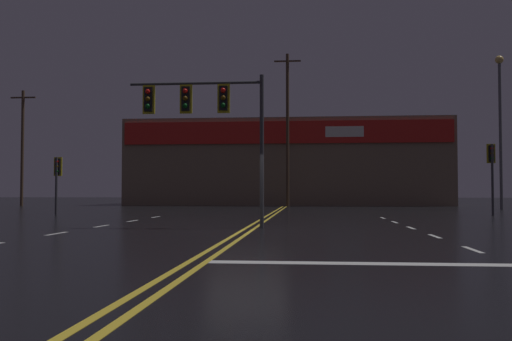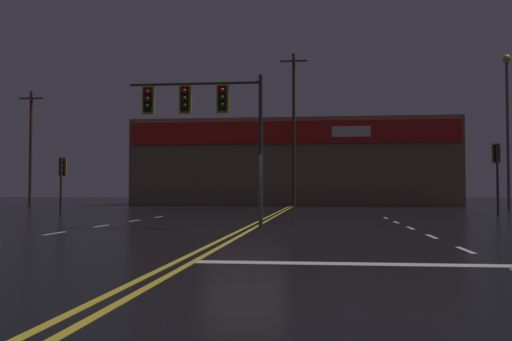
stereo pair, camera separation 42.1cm
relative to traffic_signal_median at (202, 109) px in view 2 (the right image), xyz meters
name	(u,v)px [view 2 (the right image)]	position (x,y,z in m)	size (l,w,h in m)	color
ground_plane	(245,231)	(1.64, -1.34, -4.05)	(200.00, 200.00, 0.00)	black
road_markings	(275,235)	(2.71, -2.94, -4.05)	(15.90, 60.00, 0.01)	gold
traffic_signal_median	(202,109)	(0.00, 0.00, 0.00)	(4.63, 0.36, 5.18)	#38383D
traffic_signal_corner_northeast	(497,162)	(12.94, 11.03, -1.35)	(0.42, 0.36, 3.67)	#38383D
traffic_signal_corner_northwest	(62,173)	(-9.51, 9.60, -1.84)	(0.42, 0.36, 3.03)	#38383D
streetlight_near_right	(507,112)	(16.62, 20.88, 2.57)	(0.56, 0.56, 10.52)	#59595E
building_backdrop	(294,164)	(1.64, 34.18, -0.25)	(28.51, 10.23, 7.58)	#7A6651
utility_pole_row	(295,137)	(1.98, 27.59, 1.63)	(47.87, 0.26, 12.59)	#4C3828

